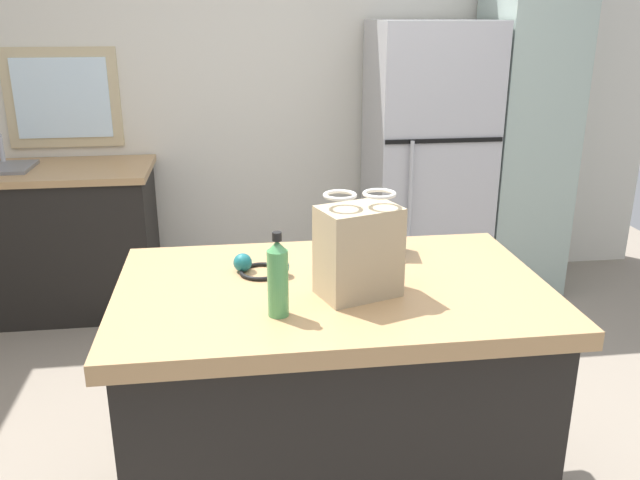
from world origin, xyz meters
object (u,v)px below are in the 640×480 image
object	(u,v)px
refrigerator	(426,164)
shopping_bag	(359,250)
tall_cabinet	(522,135)
bottle	(278,278)
kitchen_island	(332,404)
small_box	(381,236)
ear_defenders	(261,267)

from	to	relation	value
refrigerator	shopping_bag	world-z (taller)	refrigerator
refrigerator	tall_cabinet	size ratio (longest dim) A/B	0.84
bottle	kitchen_island	bearing A→B (deg)	47.10
tall_cabinet	bottle	distance (m)	2.76
bottle	refrigerator	bearing A→B (deg)	63.40
shopping_bag	kitchen_island	bearing A→B (deg)	127.69
small_box	ear_defenders	bearing A→B (deg)	-162.31
refrigerator	bottle	bearing A→B (deg)	-116.60
shopping_bag	small_box	distance (m)	0.39
kitchen_island	ear_defenders	distance (m)	0.54
kitchen_island	shopping_bag	size ratio (longest dim) A/B	4.24
small_box	refrigerator	bearing A→B (deg)	68.28
shopping_bag	bottle	xyz separation A→B (m)	(-0.26, -0.12, -0.03)
bottle	ear_defenders	size ratio (longest dim) A/B	1.28
small_box	kitchen_island	bearing A→B (deg)	-129.46
tall_cabinet	shopping_bag	size ratio (longest dim) A/B	6.17
tall_cabinet	shopping_bag	distance (m)	2.51
shopping_bag	tall_cabinet	bearing A→B (deg)	54.89
refrigerator	shopping_bag	bearing A→B (deg)	-111.99
ear_defenders	tall_cabinet	bearing A→B (deg)	46.69
refrigerator	tall_cabinet	bearing A→B (deg)	0.03
refrigerator	shopping_bag	xyz separation A→B (m)	(-0.83, -2.05, 0.21)
small_box	ear_defenders	world-z (taller)	small_box
refrigerator	small_box	xyz separation A→B (m)	(-0.68, -1.70, 0.13)
refrigerator	bottle	size ratio (longest dim) A/B	6.69
kitchen_island	ear_defenders	bearing A→B (deg)	150.82
shopping_bag	small_box	size ratio (longest dim) A/B	2.11
kitchen_island	refrigerator	size ratio (longest dim) A/B	0.82
bottle	ear_defenders	distance (m)	0.35
bottle	ear_defenders	bearing A→B (deg)	95.79
small_box	bottle	xyz separation A→B (m)	(-0.41, -0.47, 0.05)
refrigerator	small_box	size ratio (longest dim) A/B	10.92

